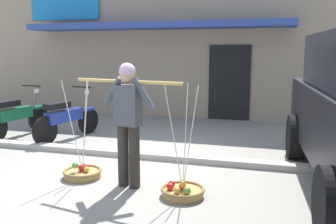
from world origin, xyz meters
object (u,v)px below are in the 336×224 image
fruit_vendor (128,117)px  fruit_basket_right_side (182,191)px  motorcycle_second_in_row (67,118)px  fruit_basket_left_side (82,172)px  motorcycle_nearest_shop (17,116)px

fruit_vendor → fruit_basket_right_side: size_ratio=1.17×
motorcycle_second_in_row → fruit_basket_left_side: bearing=-53.9°
motorcycle_second_in_row → fruit_vendor: bearing=-43.8°
fruit_vendor → motorcycle_nearest_shop: fruit_vendor is taller
fruit_basket_left_side → fruit_basket_right_side: bearing=-10.6°
fruit_vendor → fruit_basket_left_side: size_ratio=1.17×
motorcycle_nearest_shop → motorcycle_second_in_row: same height
fruit_basket_left_side → motorcycle_nearest_shop: 3.35m
fruit_basket_left_side → motorcycle_second_in_row: (-1.49, 2.05, 0.37)m
fruit_basket_left_side → motorcycle_nearest_shop: (-2.68, 1.98, 0.37)m
fruit_basket_right_side → fruit_vendor: bearing=169.2°
fruit_vendor → motorcycle_second_in_row: (-2.29, 2.19, -0.52)m
fruit_basket_left_side → motorcycle_nearest_shop: size_ratio=0.80×
fruit_vendor → fruit_basket_right_side: (0.79, -0.15, -0.90)m
fruit_vendor → fruit_basket_right_side: fruit_vendor is taller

